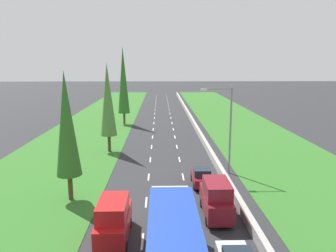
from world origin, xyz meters
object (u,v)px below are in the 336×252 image
(blue_box_truck_centre_lane, at_px, (173,243))
(poplar_tree_second, at_px, (67,125))
(red_van_left_lane, at_px, (114,220))
(street_light_mast, at_px, (227,124))
(maroon_hatchback_right_lane, at_px, (201,177))
(maroon_van_right_lane, at_px, (216,198))
(poplar_tree_third, at_px, (108,100))
(poplar_tree_fourth, at_px, (123,80))

(blue_box_truck_centre_lane, xyz_separation_m, poplar_tree_second, (-8.20, 10.59, 4.28))
(red_van_left_lane, bearing_deg, street_light_mast, 52.20)
(maroon_hatchback_right_lane, height_order, red_van_left_lane, red_van_left_lane)
(poplar_tree_second, bearing_deg, blue_box_truck_centre_lane, -52.25)
(maroon_van_right_lane, relative_size, poplar_tree_third, 0.43)
(street_light_mast, bearing_deg, poplar_tree_third, 147.12)
(maroon_van_right_lane, relative_size, street_light_mast, 0.54)
(blue_box_truck_centre_lane, distance_m, maroon_hatchback_right_lane, 14.02)
(poplar_tree_second, xyz_separation_m, street_light_mast, (14.44, 6.34, -1.23))
(poplar_tree_fourth, distance_m, street_light_mast, 31.10)
(street_light_mast, bearing_deg, poplar_tree_fourth, 116.06)
(poplar_tree_second, bearing_deg, maroon_van_right_lane, -15.65)
(maroon_van_right_lane, bearing_deg, blue_box_truck_centre_lane, -116.00)
(blue_box_truck_centre_lane, bearing_deg, maroon_van_right_lane, 64.00)
(maroon_hatchback_right_lane, distance_m, street_light_mast, 6.29)
(red_van_left_lane, bearing_deg, maroon_hatchback_right_lane, 53.71)
(maroon_hatchback_right_lane, relative_size, poplar_tree_second, 0.36)
(maroon_hatchback_right_lane, relative_size, poplar_tree_fourth, 0.27)
(poplar_tree_second, relative_size, street_light_mast, 1.20)
(maroon_van_right_lane, distance_m, poplar_tree_fourth, 39.59)
(poplar_tree_second, distance_m, poplar_tree_third, 15.09)
(red_van_left_lane, height_order, street_light_mast, street_light_mast)
(poplar_tree_fourth, bearing_deg, street_light_mast, -63.94)
(poplar_tree_third, bearing_deg, maroon_hatchback_right_lane, -49.00)
(maroon_hatchback_right_lane, bearing_deg, poplar_tree_third, 131.00)
(poplar_tree_second, bearing_deg, poplar_tree_fourth, 88.58)
(red_van_left_lane, relative_size, poplar_tree_fourth, 0.34)
(street_light_mast, bearing_deg, poplar_tree_second, -156.29)
(poplar_tree_third, relative_size, poplar_tree_fourth, 0.80)
(poplar_tree_second, xyz_separation_m, poplar_tree_third, (0.96, 15.06, 0.31))
(red_van_left_lane, relative_size, street_light_mast, 0.54)
(poplar_tree_third, distance_m, poplar_tree_fourth, 19.14)
(maroon_van_right_lane, height_order, maroon_hatchback_right_lane, maroon_van_right_lane)
(maroon_hatchback_right_lane, bearing_deg, poplar_tree_second, -165.38)
(poplar_tree_third, bearing_deg, maroon_van_right_lane, -59.53)
(maroon_hatchback_right_lane, xyz_separation_m, poplar_tree_second, (-11.45, -2.99, 5.62))
(poplar_tree_third, bearing_deg, street_light_mast, -32.88)
(blue_box_truck_centre_lane, bearing_deg, maroon_hatchback_right_lane, 76.53)
(blue_box_truck_centre_lane, height_order, poplar_tree_second, poplar_tree_second)
(maroon_van_right_lane, height_order, red_van_left_lane, same)
(red_van_left_lane, distance_m, poplar_tree_second, 9.35)
(maroon_hatchback_right_lane, height_order, poplar_tree_third, poplar_tree_third)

